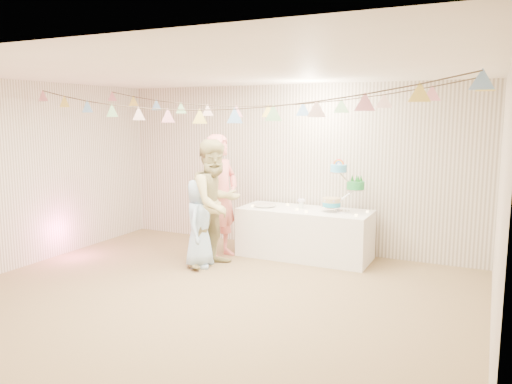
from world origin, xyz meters
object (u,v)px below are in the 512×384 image
at_px(table, 305,233).
at_px(person_child, 199,223).
at_px(person_adult_a, 221,197).
at_px(person_adult_b, 215,203).
at_px(cake_stand, 342,186).

bearing_deg(table, person_child, -137.89).
distance_m(person_adult_a, person_adult_b, 0.44).
height_order(person_adult_a, person_adult_b, person_adult_a).
height_order(table, cake_stand, cake_stand).
bearing_deg(person_adult_b, cake_stand, -39.35).
xyz_separation_m(cake_stand, person_child, (-1.73, -1.12, -0.48)).
xyz_separation_m(person_adult_a, person_child, (-0.04, -0.55, -0.30)).
bearing_deg(person_adult_a, person_child, -176.97).
xyz_separation_m(cake_stand, person_adult_a, (-1.69, -0.57, -0.18)).
height_order(cake_stand, person_adult_b, person_adult_b).
height_order(table, person_child, person_child).
bearing_deg(cake_stand, person_adult_a, -161.26).
bearing_deg(table, cake_stand, 5.19).
xyz_separation_m(table, cake_stand, (0.55, 0.05, 0.74)).
relative_size(person_adult_b, person_child, 1.43).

